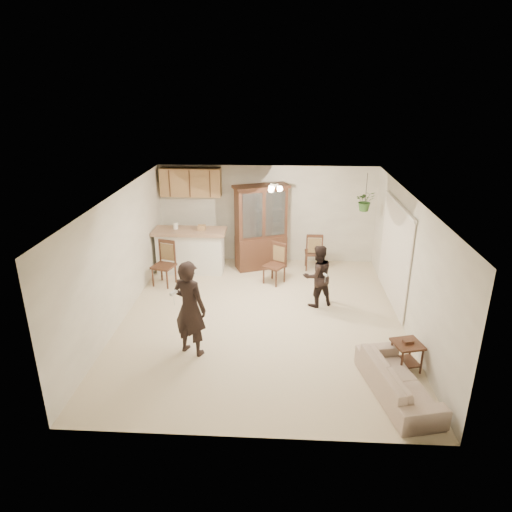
# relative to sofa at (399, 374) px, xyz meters

# --- Properties ---
(floor) EXTENTS (6.50, 6.50, 0.00)m
(floor) POSITION_rel_sofa_xyz_m (-2.16, 2.23, -0.37)
(floor) COLOR beige
(floor) RESTS_ON ground
(ceiling) EXTENTS (5.50, 6.50, 0.02)m
(ceiling) POSITION_rel_sofa_xyz_m (-2.16, 2.23, 2.13)
(ceiling) COLOR silver
(ceiling) RESTS_ON wall_back
(wall_back) EXTENTS (5.50, 0.02, 2.50)m
(wall_back) POSITION_rel_sofa_xyz_m (-2.16, 5.48, 0.88)
(wall_back) COLOR silver
(wall_back) RESTS_ON ground
(wall_front) EXTENTS (5.50, 0.02, 2.50)m
(wall_front) POSITION_rel_sofa_xyz_m (-2.16, -1.02, 0.88)
(wall_front) COLOR silver
(wall_front) RESTS_ON ground
(wall_left) EXTENTS (0.02, 6.50, 2.50)m
(wall_left) POSITION_rel_sofa_xyz_m (-4.91, 2.23, 0.88)
(wall_left) COLOR silver
(wall_left) RESTS_ON ground
(wall_right) EXTENTS (0.02, 6.50, 2.50)m
(wall_right) POSITION_rel_sofa_xyz_m (0.59, 2.23, 0.88)
(wall_right) COLOR silver
(wall_right) RESTS_ON ground
(breakfast_bar) EXTENTS (1.60, 0.55, 1.00)m
(breakfast_bar) POSITION_rel_sofa_xyz_m (-4.01, 4.58, 0.13)
(breakfast_bar) COLOR white
(breakfast_bar) RESTS_ON floor
(bar_top) EXTENTS (1.75, 0.70, 0.08)m
(bar_top) POSITION_rel_sofa_xyz_m (-4.01, 4.58, 0.68)
(bar_top) COLOR #A37F62
(bar_top) RESTS_ON breakfast_bar
(upper_cabinets) EXTENTS (1.50, 0.34, 0.70)m
(upper_cabinets) POSITION_rel_sofa_xyz_m (-4.06, 5.30, 1.73)
(upper_cabinets) COLOR #956541
(upper_cabinets) RESTS_ON wall_back
(vertical_blinds) EXTENTS (0.06, 2.30, 2.10)m
(vertical_blinds) POSITION_rel_sofa_xyz_m (0.55, 3.13, 0.73)
(vertical_blinds) COLOR silver
(vertical_blinds) RESTS_ON wall_right
(ceiling_fixture) EXTENTS (0.36, 0.36, 0.20)m
(ceiling_fixture) POSITION_rel_sofa_xyz_m (-1.96, 3.43, 2.03)
(ceiling_fixture) COLOR #FFEABF
(ceiling_fixture) RESTS_ON ceiling
(hanging_plant) EXTENTS (0.43, 0.37, 0.48)m
(hanging_plant) POSITION_rel_sofa_xyz_m (0.14, 4.63, 1.48)
(hanging_plant) COLOR #305E25
(hanging_plant) RESTS_ON ceiling
(plant_cord) EXTENTS (0.01, 0.01, 0.65)m
(plant_cord) POSITION_rel_sofa_xyz_m (0.14, 4.63, 1.81)
(plant_cord) COLOR black
(plant_cord) RESTS_ON ceiling
(sofa) EXTENTS (1.12, 1.99, 0.73)m
(sofa) POSITION_rel_sofa_xyz_m (0.00, 0.00, 0.00)
(sofa) COLOR beige
(sofa) RESTS_ON floor
(adult) EXTENTS (0.78, 0.66, 1.80)m
(adult) POSITION_rel_sofa_xyz_m (-3.32, 0.98, 0.53)
(adult) COLOR black
(adult) RESTS_ON floor
(child) EXTENTS (0.81, 0.74, 1.35)m
(child) POSITION_rel_sofa_xyz_m (-1.02, 2.91, 0.31)
(child) COLOR black
(child) RESTS_ON floor
(china_hutch) EXTENTS (1.44, 0.97, 2.11)m
(china_hutch) POSITION_rel_sofa_xyz_m (-2.30, 4.96, 0.68)
(china_hutch) COLOR #331D12
(china_hutch) RESTS_ON floor
(side_table) EXTENTS (0.54, 0.54, 0.54)m
(side_table) POSITION_rel_sofa_xyz_m (0.29, 0.69, -0.11)
(side_table) COLOR #331D12
(side_table) RESTS_ON floor
(chair_bar) EXTENTS (0.57, 0.57, 1.04)m
(chair_bar) POSITION_rel_sofa_xyz_m (-4.49, 3.76, -0.07)
(chair_bar) COLOR #331D12
(chair_bar) RESTS_ON floor
(chair_hutch_left) EXTENTS (0.59, 0.59, 0.96)m
(chair_hutch_left) POSITION_rel_sofa_xyz_m (-1.94, 4.00, -0.10)
(chair_hutch_left) COLOR #331D12
(chair_hutch_left) RESTS_ON floor
(chair_hutch_right) EXTENTS (0.43, 0.43, 0.97)m
(chair_hutch_right) POSITION_rel_sofa_xyz_m (-0.97, 4.92, -0.09)
(chair_hutch_right) COLOR #331D12
(chair_hutch_right) RESTS_ON floor
(controller_adult) EXTENTS (0.10, 0.15, 0.05)m
(controller_adult) POSITION_rel_sofa_xyz_m (-3.48, 0.61, 0.95)
(controller_adult) COLOR white
(controller_adult) RESTS_ON adult
(controller_child) EXTENTS (0.08, 0.12, 0.04)m
(controller_child) POSITION_rel_sofa_xyz_m (-0.89, 2.63, 0.45)
(controller_child) COLOR white
(controller_child) RESTS_ON child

